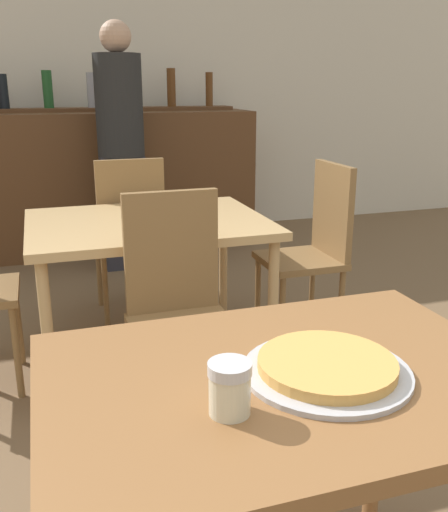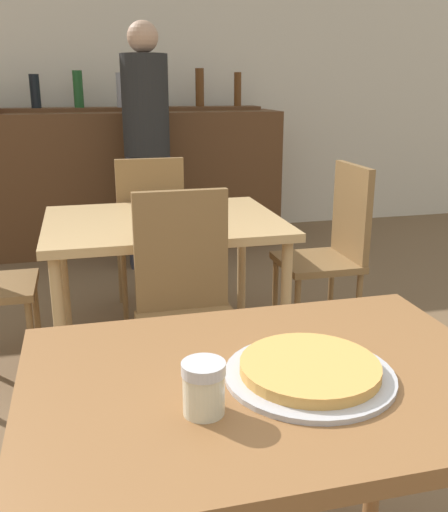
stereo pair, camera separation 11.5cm
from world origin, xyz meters
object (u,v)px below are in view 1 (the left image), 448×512
at_px(cheese_shaker, 230,388).
at_px(person_standing, 121,139).
at_px(chair_far_side_front, 178,300).
at_px(pizza_tray, 327,367).
at_px(chair_far_side_back, 130,229).
at_px(chair_far_side_right, 315,242).

height_order(cheese_shaker, person_standing, person_standing).
relative_size(chair_far_side_front, cheese_shaker, 9.29).
xyz_separation_m(chair_far_side_front, pizza_tray, (0.07, -1.07, 0.23)).
xyz_separation_m(chair_far_side_back, cheese_shaker, (-0.17, -2.35, 0.27)).
distance_m(cheese_shaker, person_standing, 3.37).
distance_m(chair_far_side_back, chair_far_side_right, 1.08).
bearing_deg(chair_far_side_back, person_standing, -96.55).
distance_m(chair_far_side_front, cheese_shaker, 1.19).
distance_m(chair_far_side_front, chair_far_side_back, 1.20).
distance_m(pizza_tray, person_standing, 3.28).
bearing_deg(chair_far_side_front, cheese_shaker, -98.59).
height_order(chair_far_side_right, cheese_shaker, chair_far_side_right).
relative_size(chair_far_side_right, pizza_tray, 2.68).
distance_m(chair_far_side_right, pizza_tray, 1.88).
xyz_separation_m(chair_far_side_front, chair_far_side_right, (0.90, 0.60, 0.00)).
xyz_separation_m(chair_far_side_front, person_standing, (0.12, 2.21, 0.42)).
bearing_deg(chair_far_side_front, pizza_tray, -86.17).
relative_size(chair_far_side_right, person_standing, 0.54).
distance_m(chair_far_side_back, person_standing, 1.10).
bearing_deg(person_standing, chair_far_side_front, -93.00).
height_order(pizza_tray, cheese_shaker, cheese_shaker).
xyz_separation_m(chair_far_side_back, person_standing, (0.12, 1.01, 0.42)).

